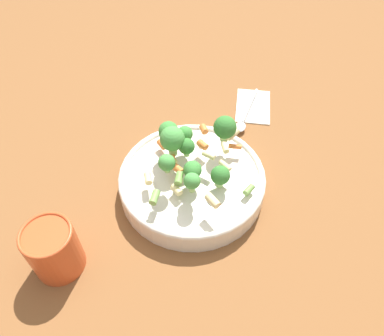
{
  "coord_description": "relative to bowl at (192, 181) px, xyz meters",
  "views": [
    {
      "loc": [
        -0.29,
        -0.37,
        0.61
      ],
      "look_at": [
        0.0,
        0.0,
        0.07
      ],
      "focal_mm": 35.0,
      "sensor_mm": 36.0,
      "label": 1
    }
  ],
  "objects": [
    {
      "name": "ground_plane",
      "position": [
        0.0,
        0.0,
        -0.03
      ],
      "size": [
        3.0,
        3.0,
        0.0
      ],
      "primitive_type": "plane",
      "color": "brown"
    },
    {
      "name": "bowl",
      "position": [
        0.0,
        0.0,
        0.0
      ],
      "size": [
        0.29,
        0.29,
        0.05
      ],
      "color": "silver",
      "rests_on": "ground_plane"
    },
    {
      "name": "pasta_salad",
      "position": [
        0.01,
        0.01,
        0.07
      ],
      "size": [
        0.23,
        0.21,
        0.09
      ],
      "color": "#8CB766",
      "rests_on": "bowl"
    },
    {
      "name": "cup",
      "position": [
        -0.28,
        0.01,
        0.03
      ],
      "size": [
        0.09,
        0.09,
        0.1
      ],
      "color": "#CC4C23",
      "rests_on": "ground_plane"
    },
    {
      "name": "napkin",
      "position": [
        0.28,
        0.11,
        -0.02
      ],
      "size": [
        0.15,
        0.15,
        0.01
      ],
      "color": "white",
      "rests_on": "ground_plane"
    },
    {
      "name": "spoon",
      "position": [
        0.22,
        0.08,
        -0.02
      ],
      "size": [
        0.15,
        0.1,
        0.01
      ],
      "rotation": [
        0.0,
        0.0,
        9.96
      ],
      "color": "silver",
      "rests_on": "napkin"
    }
  ]
}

